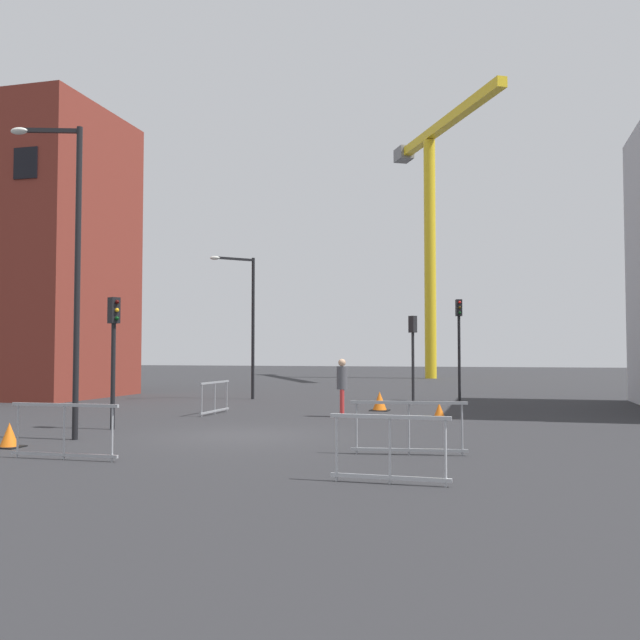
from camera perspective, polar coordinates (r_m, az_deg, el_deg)
The scene contains 16 objects.
ground at distance 17.48m, azimuth -6.47°, elevation -9.42°, with size 160.00×160.00×0.00m, color #28282B.
brick_building at distance 34.97m, azimuth -22.53°, elevation 4.95°, with size 7.47×7.02×13.11m.
construction_crane at distance 55.31m, azimuth 9.18°, elevation 9.19°, with size 9.43×15.88×19.62m.
streetlamp_tall at distance 17.67m, azimuth -19.86°, elevation 5.03°, with size 1.66×0.61×7.49m.
streetlamp_short at distance 30.57m, azimuth -6.02°, elevation 0.59°, with size 1.59×1.43×6.21m.
traffic_light_island at distance 29.25m, azimuth 7.62°, elevation -1.91°, with size 0.38×0.35×3.57m.
traffic_light_verge at distance 19.46m, azimuth -16.57°, elevation -1.55°, with size 0.39×0.35×3.54m.
traffic_light_crosswalk at distance 29.77m, azimuth 11.34°, elevation -1.07°, with size 0.31×0.39×4.27m.
pedestrian_walking at distance 22.23m, azimuth 1.82°, elevation -5.17°, with size 0.34×0.34×1.85m.
safety_barrier_mid_span at distance 11.16m, azimuth 5.75°, elevation -10.41°, with size 1.93×0.12×1.08m.
safety_barrier_front at distance 23.54m, azimuth -8.62°, elevation -6.27°, with size 0.11×2.23×1.08m.
safety_barrier_left_run at distance 14.25m, azimuth 7.30°, elevation -8.69°, with size 2.33×0.37×1.08m.
safety_barrier_rear at distance 14.39m, azimuth -20.26°, elevation -8.49°, with size 2.31×0.07×1.08m.
traffic_cone_orange at distance 22.64m, azimuth 9.76°, elevation -7.32°, with size 0.45×0.45×0.45m.
traffic_cone_striped at distance 16.66m, azimuth -24.14°, elevation -8.69°, with size 0.53×0.53×0.54m.
traffic_cone_on_verge at distance 24.69m, azimuth 4.91°, elevation -6.69°, with size 0.67×0.67×0.68m.
Camera 1 is at (6.18, -16.22, 2.08)m, focal length 39.00 mm.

